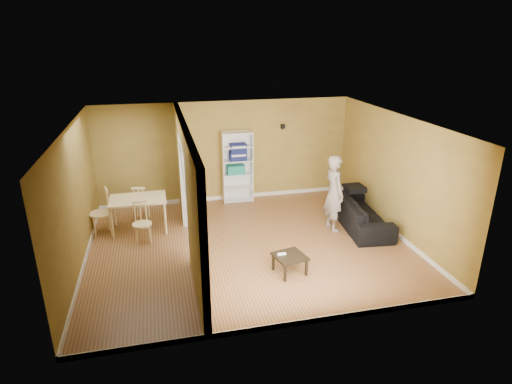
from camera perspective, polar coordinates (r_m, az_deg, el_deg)
room_shell at (r=8.50m, az=-1.00°, el=0.70°), size 6.50×6.50×6.50m
partition at (r=8.35m, az=-9.08°, el=0.05°), size 0.22×5.50×2.60m
wall_speaker at (r=11.22m, az=3.60°, el=8.71°), size 0.10×0.10×0.10m
sofa at (r=10.03m, az=13.81°, el=-2.17°), size 2.27×1.16×0.83m
person at (r=9.51m, az=10.43°, el=0.70°), size 0.78×0.63×2.03m
bookshelf at (r=11.09m, az=-2.55°, el=3.40°), size 0.78×0.34×1.85m
paper_box_teal at (r=11.06m, az=-2.72°, el=3.03°), size 0.45×0.29×0.23m
paper_box_navy_b at (r=10.97m, az=-2.43°, el=4.85°), size 0.43×0.28×0.22m
paper_box_navy_c at (r=10.92m, az=-2.38°, el=5.87°), size 0.41×0.26×0.21m
coffee_table at (r=7.94m, az=4.53°, el=-8.76°), size 0.54×0.54×0.36m
game_controller at (r=7.92m, az=3.44°, el=-8.25°), size 0.16×0.04×0.03m
dining_table at (r=9.79m, az=-15.47°, el=-1.23°), size 1.22×0.81×0.76m
chair_left at (r=9.89m, az=-20.07°, el=-2.55°), size 0.57×0.57×1.04m
chair_near at (r=9.27m, az=-14.97°, el=-4.02°), size 0.45×0.45×0.88m
chair_far at (r=10.42m, az=-15.10°, el=-1.33°), size 0.46×0.46×0.87m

